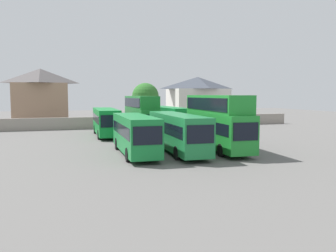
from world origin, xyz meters
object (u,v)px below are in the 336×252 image
object	(u,v)px
bus_4	(106,121)
house_terrace_left	(41,97)
tree_left_of_lot	(145,96)
bus_6	(168,119)
house_terrace_centre	(197,99)
bus_5	(141,113)
bus_1	(135,132)
bus_3	(217,119)
bus_2	(177,130)

from	to	relation	value
bus_4	house_terrace_left	xyz separation A→B (m)	(-8.50, 18.43, 2.89)
house_terrace_left	tree_left_of_lot	bearing A→B (deg)	-20.93
bus_6	house_terrace_centre	distance (m)	21.55
bus_5	tree_left_of_lot	size ratio (longest dim) A/B	1.43
house_terrace_centre	tree_left_of_lot	world-z (taller)	house_terrace_centre
bus_1	bus_5	distance (m)	14.92
house_terrace_left	tree_left_of_lot	world-z (taller)	house_terrace_left
bus_5	house_terrace_left	bearing A→B (deg)	-145.45
bus_4	tree_left_of_lot	distance (m)	14.80
bus_3	house_terrace_centre	size ratio (longest dim) A/B	1.07
bus_5	tree_left_of_lot	bearing A→B (deg)	163.50
bus_2	house_terrace_left	size ratio (longest dim) A/B	1.28
bus_6	bus_3	bearing A→B (deg)	-1.39
bus_4	bus_6	bearing A→B (deg)	90.75
bus_2	house_terrace_centre	bearing A→B (deg)	156.90
house_terrace_left	house_terrace_centre	world-z (taller)	house_terrace_left
bus_6	tree_left_of_lot	size ratio (longest dim) A/B	1.59
house_terrace_left	house_terrace_centre	size ratio (longest dim) A/B	0.89
bus_6	house_terrace_left	bearing A→B (deg)	-141.35
bus_1	tree_left_of_lot	xyz separation A→B (m)	(7.24, 26.53, 2.93)
bus_5	house_terrace_left	size ratio (longest dim) A/B	1.07
tree_left_of_lot	bus_4	bearing A→B (deg)	-123.24
bus_4	tree_left_of_lot	size ratio (longest dim) A/B	1.50
bus_1	bus_4	xyz separation A→B (m)	(-0.72, 14.39, 0.01)
bus_3	bus_4	xyz separation A→B (m)	(-8.57, 14.07, -0.93)
bus_4	bus_6	distance (m)	8.12
bus_2	bus_6	distance (m)	14.45
bus_4	bus_6	world-z (taller)	bus_6
bus_2	bus_3	xyz separation A→B (m)	(3.95, 0.03, 0.92)
bus_4	bus_5	size ratio (longest dim) A/B	1.05
bus_3	bus_5	xyz separation A→B (m)	(-4.05, 14.08, -0.07)
bus_3	bus_6	xyz separation A→B (m)	(-0.46, 13.99, -0.86)
bus_4	house_terrace_centre	size ratio (longest dim) A/B	1.00
bus_2	bus_3	bearing A→B (deg)	92.21
bus_5	house_terrace_centre	bearing A→B (deg)	139.60
house_terrace_left	bus_3	bearing A→B (deg)	-62.29
bus_2	tree_left_of_lot	bearing A→B (deg)	174.50
bus_4	house_terrace_centre	xyz separation A→B (m)	(19.51, 18.06, 2.39)
bus_4	bus_3	bearing A→B (deg)	32.68
bus_4	bus_1	bearing A→B (deg)	4.18
bus_6	house_terrace_centre	world-z (taller)	house_terrace_centre
house_terrace_centre	bus_1	bearing A→B (deg)	-120.08
bus_3	house_terrace_centre	world-z (taller)	house_terrace_centre
bus_5	bus_6	distance (m)	3.68
bus_1	bus_4	size ratio (longest dim) A/B	0.97
bus_6	house_terrace_centre	xyz separation A→B (m)	(11.39, 18.14, 2.32)
bus_5	bus_1	bearing A→B (deg)	-15.49
bus_2	bus_4	size ratio (longest dim) A/B	1.14
bus_2	bus_5	distance (m)	14.14
bus_1	bus_2	distance (m)	3.92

